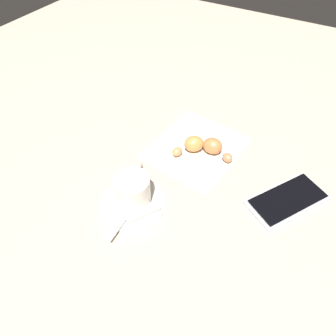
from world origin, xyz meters
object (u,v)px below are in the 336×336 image
(sugar_packet, at_px, (142,211))
(napkin, at_px, (198,148))
(cell_phone, at_px, (288,200))
(espresso_cup, at_px, (133,189))
(teaspoon, at_px, (136,201))
(croissant, at_px, (203,146))
(saucer, at_px, (133,203))

(sugar_packet, height_order, napkin, sugar_packet)
(cell_phone, bearing_deg, sugar_packet, 126.38)
(espresso_cup, relative_size, teaspoon, 0.66)
(sugar_packet, bearing_deg, napkin, 29.53)
(espresso_cup, height_order, croissant, espresso_cup)
(teaspoon, relative_size, cell_phone, 0.82)
(saucer, distance_m, cell_phone, 0.29)
(cell_phone, bearing_deg, saucer, 121.43)
(saucer, bearing_deg, cell_phone, -58.57)
(espresso_cup, bearing_deg, saucer, -166.20)
(espresso_cup, xyz_separation_m, napkin, (0.19, -0.04, -0.04))
(espresso_cup, relative_size, croissant, 0.71)
(napkin, distance_m, cell_phone, 0.22)
(saucer, relative_size, napkin, 0.62)
(teaspoon, distance_m, napkin, 0.20)
(teaspoon, bearing_deg, espresso_cup, 63.79)
(teaspoon, xyz_separation_m, napkin, (0.19, -0.03, -0.01))
(teaspoon, xyz_separation_m, cell_phone, (0.15, -0.24, -0.01))
(espresso_cup, relative_size, cell_phone, 0.54)
(saucer, height_order, espresso_cup, espresso_cup)
(saucer, relative_size, cell_phone, 0.72)
(espresso_cup, distance_m, croissant, 0.19)
(cell_phone, bearing_deg, teaspoon, 121.44)
(croissant, xyz_separation_m, cell_phone, (-0.04, -0.20, -0.02))
(espresso_cup, xyz_separation_m, teaspoon, (-0.00, -0.01, -0.03))
(sugar_packet, distance_m, croissant, 0.20)
(espresso_cup, height_order, napkin, espresso_cup)
(teaspoon, distance_m, croissant, 0.19)
(espresso_cup, height_order, sugar_packet, espresso_cup)
(croissant, bearing_deg, saucer, 164.27)
(cell_phone, bearing_deg, croissant, 79.11)
(saucer, relative_size, croissant, 0.95)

